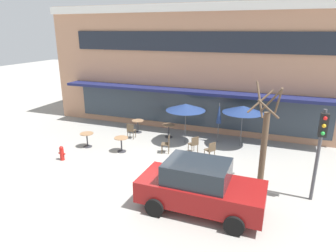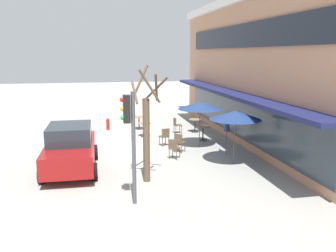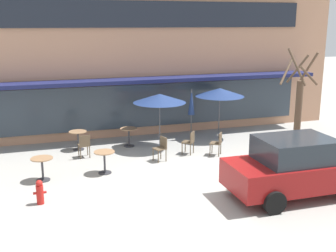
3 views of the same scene
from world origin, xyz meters
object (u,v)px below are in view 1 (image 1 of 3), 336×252
at_px(cafe_table_mid_patio, 138,124).
at_px(cafe_chair_0, 131,130).
at_px(patio_umbrella_corner_open, 186,107).
at_px(cafe_chair_3, 194,143).
at_px(patio_umbrella_cream_folded, 243,109).
at_px(cafe_table_near_wall, 87,138).
at_px(cafe_chair_1, 167,143).
at_px(cafe_table_streetside, 121,142).
at_px(cafe_chair_2, 211,149).
at_px(fire_hydrant, 62,153).
at_px(patio_umbrella_green_folded, 219,114).
at_px(parked_sedan, 200,187).
at_px(street_tree, 264,140).
at_px(cafe_table_by_tree, 169,129).
at_px(traffic_light_pole, 320,141).

relative_size(cafe_table_mid_patio, cafe_chair_0, 0.85).
distance_m(patio_umbrella_corner_open, cafe_chair_3, 2.10).
xyz_separation_m(cafe_table_mid_patio, patio_umbrella_cream_folded, (6.07, -0.07, 1.51)).
xyz_separation_m(cafe_table_near_wall, cafe_chair_1, (4.20, 0.74, 0.01)).
distance_m(cafe_table_streetside, cafe_chair_2, 4.47).
height_order(patio_umbrella_cream_folded, fire_hydrant, patio_umbrella_cream_folded).
distance_m(patio_umbrella_green_folded, parked_sedan, 6.73).
xyz_separation_m(cafe_table_near_wall, cafe_table_mid_patio, (1.46, 3.05, 0.00)).
bearing_deg(patio_umbrella_green_folded, cafe_chair_2, -86.40).
xyz_separation_m(cafe_table_mid_patio, street_tree, (7.38, -3.84, 1.31)).
xyz_separation_m(cafe_table_near_wall, cafe_chair_3, (5.48, 1.17, 0.01)).
relative_size(cafe_table_by_tree, cafe_chair_0, 0.85).
bearing_deg(traffic_light_pole, cafe_table_mid_patio, 153.52).
height_order(cafe_table_streetside, fire_hydrant, cafe_table_streetside).
bearing_deg(parked_sedan, street_tree, 56.36).
height_order(parked_sedan, traffic_light_pole, traffic_light_pole).
bearing_deg(parked_sedan, patio_umbrella_cream_folded, 85.57).
xyz_separation_m(cafe_table_by_tree, patio_umbrella_green_folded, (2.80, 0.22, 1.11)).
xyz_separation_m(patio_umbrella_cream_folded, street_tree, (1.31, -3.78, -0.19)).
bearing_deg(patio_umbrella_corner_open, cafe_table_streetside, -138.78).
xyz_separation_m(patio_umbrella_corner_open, street_tree, (4.19, -3.17, -0.19)).
bearing_deg(cafe_chair_0, cafe_chair_3, -11.17).
bearing_deg(cafe_chair_0, cafe_table_by_tree, 26.71).
height_order(patio_umbrella_green_folded, cafe_chair_0, patio_umbrella_green_folded).
xyz_separation_m(patio_umbrella_green_folded, patio_umbrella_corner_open, (-1.64, -0.76, 0.39)).
relative_size(cafe_chair_1, traffic_light_pole, 0.26).
bearing_deg(cafe_chair_0, street_tree, -20.63).
distance_m(cafe_table_mid_patio, street_tree, 8.42).
xyz_separation_m(cafe_chair_3, parked_sedan, (1.54, -4.69, 0.35)).
xyz_separation_m(cafe_table_mid_patio, cafe_chair_1, (2.75, -2.31, 0.01)).
bearing_deg(cafe_table_by_tree, cafe_chair_0, -153.29).
bearing_deg(cafe_chair_2, cafe_chair_0, 165.77).
bearing_deg(cafe_table_by_tree, parked_sedan, -61.16).
height_order(patio_umbrella_cream_folded, cafe_chair_0, patio_umbrella_cream_folded).
bearing_deg(cafe_table_streetside, traffic_light_pole, -10.49).
relative_size(cafe_table_near_wall, cafe_chair_1, 0.85).
relative_size(patio_umbrella_cream_folded, patio_umbrella_corner_open, 1.00).
relative_size(patio_umbrella_green_folded, cafe_chair_0, 2.47).
xyz_separation_m(cafe_chair_1, fire_hydrant, (-4.33, -2.58, -0.17)).
bearing_deg(cafe_chair_0, patio_umbrella_cream_folded, 9.91).
xyz_separation_m(street_tree, traffic_light_pole, (1.84, -0.75, 0.47)).
height_order(patio_umbrella_green_folded, patio_umbrella_corner_open, same).
height_order(cafe_table_by_tree, patio_umbrella_green_folded, patio_umbrella_green_folded).
distance_m(cafe_table_near_wall, cafe_table_mid_patio, 3.38).
relative_size(cafe_table_by_tree, cafe_chair_1, 0.85).
distance_m(cafe_table_near_wall, cafe_table_streetside, 2.01).
xyz_separation_m(cafe_table_near_wall, patio_umbrella_corner_open, (4.64, 2.37, 1.51)).
relative_size(cafe_table_mid_patio, parked_sedan, 0.18).
bearing_deg(cafe_table_by_tree, cafe_chair_1, -71.61).
xyz_separation_m(cafe_table_mid_patio, patio_umbrella_green_folded, (4.83, 0.08, 1.11)).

